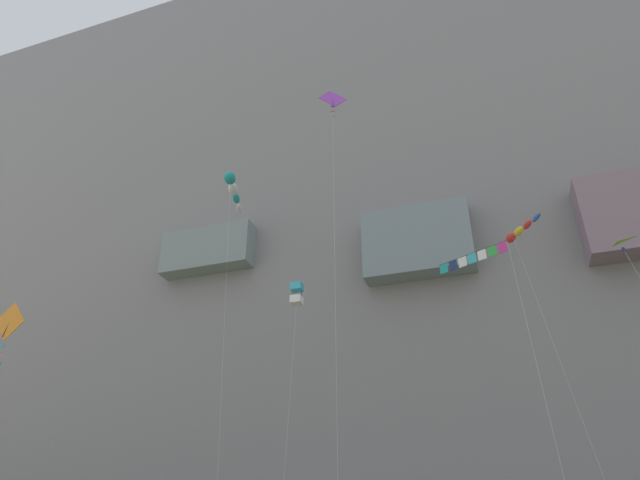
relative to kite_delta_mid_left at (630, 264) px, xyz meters
The scene contains 8 objects.
cliff_face 44.67m from the kite_delta_mid_left, 111.16° to the left, with size 180.00×26.71×83.31m.
kite_delta_mid_left is the anchor object (origin of this frame).
kite_box_upper_left 23.02m from the kite_delta_mid_left, 158.80° to the left, with size 1.81×5.94×20.53m.
kite_windsock_far_left 12.22m from the kite_delta_mid_left, 115.32° to the left, with size 3.54×4.37×23.00m.
kite_diamond_front_field 24.09m from the kite_delta_mid_left, behind, with size 2.19×3.56×34.80m.
kite_banner_high_left 7.57m from the kite_delta_mid_left, behind, with size 4.46×5.20×17.32m.
kite_windsock_near_cliff 32.06m from the kite_delta_mid_left, 164.60° to the left, with size 4.50×7.41×30.97m.
kite_diamond_high_right 31.78m from the kite_delta_mid_left, 165.26° to the right, with size 3.61×3.69×14.06m.
Camera 1 is at (6.06, -3.67, 3.26)m, focal length 30.21 mm.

